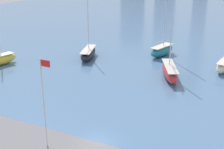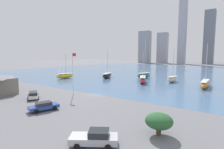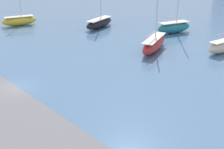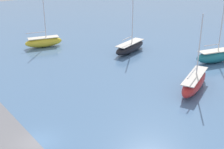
{
  "view_description": "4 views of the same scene",
  "coord_description": "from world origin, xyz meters",
  "px_view_note": "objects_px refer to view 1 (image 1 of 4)",
  "views": [
    {
      "loc": [
        14.38,
        -26.6,
        19.61
      ],
      "look_at": [
        -3.06,
        9.91,
        4.32
      ],
      "focal_mm": 50.0,
      "sensor_mm": 36.0,
      "label": 1
    },
    {
      "loc": [
        27.17,
        -32.29,
        9.66
      ],
      "look_at": [
        -2.05,
        9.68,
        3.91
      ],
      "focal_mm": 28.0,
      "sensor_mm": 36.0,
      "label": 2
    },
    {
      "loc": [
        33.11,
        -14.58,
        15.49
      ],
      "look_at": [
        7.91,
        8.26,
        1.74
      ],
      "focal_mm": 50.0,
      "sensor_mm": 36.0,
      "label": 3
    },
    {
      "loc": [
        26.31,
        -10.5,
        18.92
      ],
      "look_at": [
        1.55,
        8.57,
        5.97
      ],
      "focal_mm": 50.0,
      "sensor_mm": 36.0,
      "label": 4
    }
  ],
  "objects_px": {
    "flag_pole": "(44,100)",
    "sailboat_teal": "(162,50)",
    "sailboat_black": "(88,53)",
    "sailboat_cream": "(224,66)",
    "sailboat_red": "(170,71)"
  },
  "relations": [
    {
      "from": "flag_pole",
      "to": "sailboat_teal",
      "type": "bearing_deg",
      "value": 87.85
    },
    {
      "from": "sailboat_black",
      "to": "sailboat_cream",
      "type": "distance_m",
      "value": 26.52
    },
    {
      "from": "sailboat_teal",
      "to": "sailboat_black",
      "type": "distance_m",
      "value": 15.5
    },
    {
      "from": "sailboat_black",
      "to": "sailboat_red",
      "type": "xyz_separation_m",
      "value": [
        18.27,
        -3.79,
        0.13
      ]
    },
    {
      "from": "flag_pole",
      "to": "sailboat_black",
      "type": "height_order",
      "value": "sailboat_black"
    },
    {
      "from": "sailboat_teal",
      "to": "sailboat_red",
      "type": "xyz_separation_m",
      "value": [
        5.0,
        -11.8,
        -0.05
      ]
    },
    {
      "from": "sailboat_red",
      "to": "sailboat_cream",
      "type": "relative_size",
      "value": 0.92
    },
    {
      "from": "sailboat_black",
      "to": "sailboat_cream",
      "type": "bearing_deg",
      "value": -9.75
    },
    {
      "from": "flag_pole",
      "to": "sailboat_black",
      "type": "xyz_separation_m",
      "value": [
        -11.84,
        29.92,
        -4.56
      ]
    },
    {
      "from": "sailboat_red",
      "to": "sailboat_cream",
      "type": "bearing_deg",
      "value": 18.44
    },
    {
      "from": "sailboat_red",
      "to": "sailboat_black",
      "type": "bearing_deg",
      "value": 144.07
    },
    {
      "from": "sailboat_teal",
      "to": "sailboat_black",
      "type": "xyz_separation_m",
      "value": [
        -13.27,
        -8.01,
        -0.18
      ]
    },
    {
      "from": "sailboat_black",
      "to": "flag_pole",
      "type": "bearing_deg",
      "value": -85.92
    },
    {
      "from": "flag_pole",
      "to": "sailboat_red",
      "type": "bearing_deg",
      "value": 76.18
    },
    {
      "from": "sailboat_teal",
      "to": "sailboat_cream",
      "type": "xyz_separation_m",
      "value": [
        13.01,
        -4.43,
        -0.1
      ]
    }
  ]
}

